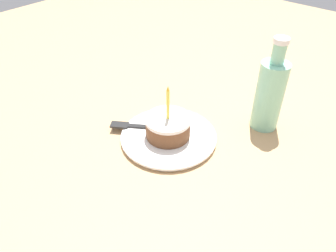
% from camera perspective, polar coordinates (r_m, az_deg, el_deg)
% --- Properties ---
extents(ground_plane, '(2.40, 2.40, 0.04)m').
position_cam_1_polar(ground_plane, '(0.83, 1.11, -2.59)').
color(ground_plane, tan).
rests_on(ground_plane, ground).
extents(plate, '(0.23, 0.23, 0.01)m').
position_cam_1_polar(plate, '(0.80, 0.00, -1.80)').
color(plate, white).
rests_on(plate, ground_plane).
extents(cake_slice, '(0.11, 0.11, 0.14)m').
position_cam_1_polar(cake_slice, '(0.78, -0.15, -0.03)').
color(cake_slice, brown).
rests_on(cake_slice, plate).
extents(fork, '(0.12, 0.17, 0.00)m').
position_cam_1_polar(fork, '(0.82, -4.27, -0.13)').
color(fork, '#262626').
rests_on(fork, plate).
extents(bottle, '(0.07, 0.07, 0.24)m').
position_cam_1_polar(bottle, '(0.83, 17.30, 5.45)').
color(bottle, '#8CD1B2').
rests_on(bottle, ground_plane).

